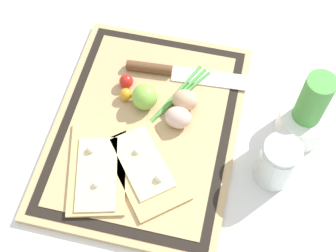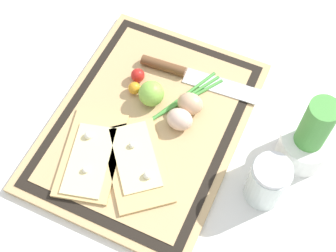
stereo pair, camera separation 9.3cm
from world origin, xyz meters
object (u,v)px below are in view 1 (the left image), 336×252
Objects in this scene: lime at (145,97)px; egg_pink at (178,117)px; pizza_slice_near at (97,169)px; sauce_jar at (277,164)px; cherry_tomato_red at (126,81)px; herb_pot at (306,116)px; pizza_slice_far at (145,168)px; knife at (167,71)px; egg_brown at (185,100)px; cherry_tomato_yellow at (126,94)px.

egg_pink is at bearing 68.77° from lime.
pizza_slice_near is 0.34m from sauce_jar.
sauce_jar reaches higher than cherry_tomato_red.
lime is 0.30× the size of herb_pot.
lime is 0.29m from sauce_jar.
cherry_tomato_red is (-0.20, 0.00, 0.01)m from pizza_slice_near.
pizza_slice_far reaches higher than knife.
herb_pot is at bearing 100.80° from egg_pink.
pizza_slice_near is at bearing -63.79° from herb_pot.
sauce_jar is at bearing 71.57° from lime.
herb_pot is at bearing 93.01° from lime.
cherry_tomato_red is at bearing -117.90° from egg_pink.
sauce_jar reaches higher than egg_pink.
cherry_tomato_red is 0.17× the size of herb_pot.
lime is at bearing -80.68° from egg_brown.
cherry_tomato_red reaches higher than pizza_slice_near.
cherry_tomato_red is (-0.02, -0.13, -0.01)m from egg_brown.
sauce_jar reaches higher than cherry_tomato_yellow.
egg_brown is 0.48× the size of sauce_jar.
egg_brown reaches higher than pizza_slice_near.
knife is at bearing 140.30° from cherry_tomato_yellow.
herb_pot is at bearing 91.77° from cherry_tomato_yellow.
pizza_slice_near is at bearing -36.50° from egg_brown.
pizza_slice_near is 4.04× the size of lime.
lime reaches higher than cherry_tomato_yellow.
pizza_slice_near is 0.09m from pizza_slice_far.
pizza_slice_far is 1.21× the size of herb_pot.
cherry_tomato_yellow is at bearing 176.71° from pizza_slice_near.
egg_brown is (0.07, 0.06, 0.01)m from knife.
egg_pink is 0.48× the size of sauce_jar.
pizza_slice_near is 0.27m from knife.
knife is 4.96× the size of egg_brown.
knife is 0.31m from sauce_jar.
sauce_jar is at bearing 61.74° from egg_brown.
herb_pot is at bearing 76.42° from knife.
pizza_slice_far is at bearing 14.29° from lime.
sauce_jar reaches higher than lime.
cherry_tomato_yellow is (-0.01, -0.04, -0.01)m from lime.
pizza_slice_near is 1.02× the size of pizza_slice_far.
cherry_tomato_red is at bearing -126.68° from lime.
egg_brown is at bearing -118.26° from sauce_jar.
egg_brown and egg_pink have the same top height.
herb_pot reaches higher than egg_brown.
cherry_tomato_red is 0.35m from sauce_jar.
lime is (-0.14, -0.04, 0.02)m from pizza_slice_far.
cherry_tomato_yellow is at bearing -152.18° from pizza_slice_far.
sauce_jar is (0.11, 0.20, 0.01)m from egg_brown.
egg_pink is at bearing 73.40° from cherry_tomato_yellow.
egg_brown is 0.22m from sauce_jar.
cherry_tomato_red is at bearing -154.42° from pizza_slice_far.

